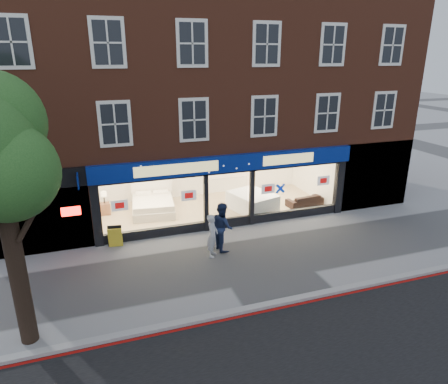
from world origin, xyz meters
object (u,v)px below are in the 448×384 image
a_board (115,237)px  pedestrian_grey (212,235)px  display_bed (153,205)px  mattress_stack (252,202)px  pedestrian_blue (222,226)px  sofa (305,200)px

a_board → pedestrian_grey: 3.96m
display_bed → a_board: 3.55m
display_bed → pedestrian_grey: pedestrian_grey is taller
mattress_stack → pedestrian_grey: bearing=-130.7°
pedestrian_blue → sofa: bearing=-65.0°
a_board → pedestrian_blue: size_ratio=0.44×
pedestrian_grey → mattress_stack: bearing=-10.8°
mattress_stack → sofa: bearing=-5.8°
pedestrian_grey → display_bed: bearing=46.2°
display_bed → sofa: size_ratio=1.39×
mattress_stack → pedestrian_blue: pedestrian_blue is taller
mattress_stack → a_board: size_ratio=2.96×
mattress_stack → a_board: 6.77m
mattress_stack → sofa: mattress_stack is taller
display_bed → pedestrian_blue: size_ratio=1.35×
pedestrian_grey → a_board: bearing=90.0°
a_board → pedestrian_blue: bearing=-11.8°
display_bed → sofa: bearing=-5.2°
sofa → pedestrian_grey: pedestrian_grey is taller
pedestrian_blue → display_bed: bearing=19.4°
a_board → pedestrian_grey: (3.41, -1.96, 0.41)m
a_board → pedestrian_blue: pedestrian_blue is taller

